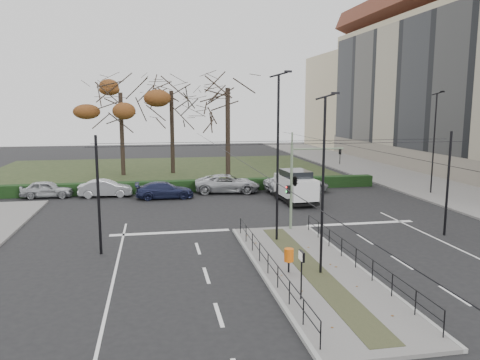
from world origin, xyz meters
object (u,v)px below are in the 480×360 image
at_px(info_panel, 302,262).
at_px(bare_tree_center, 171,97).
at_px(parked_car_fifth, 297,183).
at_px(white_van, 295,186).
at_px(rust_tree, 120,93).
at_px(parked_car_second, 106,188).
at_px(parked_car_fourth, 228,183).
at_px(streetlamp_median_near, 323,184).
at_px(streetlamp_median_far, 278,156).
at_px(litter_bin, 289,255).
at_px(traffic_light, 296,179).
at_px(parked_car_third, 165,190).
at_px(parked_car_first, 47,189).
at_px(streetlamp_sidewalk, 434,142).
at_px(bare_tree_near, 228,95).

relative_size(info_panel, bare_tree_center, 0.16).
bearing_deg(parked_car_fifth, bare_tree_center, 32.02).
bearing_deg(white_van, rust_tree, 129.64).
distance_m(parked_car_second, parked_car_fourth, 10.17).
xyz_separation_m(streetlamp_median_near, streetlamp_median_far, (-0.57, 5.35, 0.64)).
relative_size(streetlamp_median_far, parked_car_fourth, 1.63).
xyz_separation_m(litter_bin, white_van, (4.93, 15.04, 0.40)).
distance_m(traffic_light, parked_car_third, 13.89).
relative_size(parked_car_third, white_van, 0.95).
bearing_deg(parked_car_first, traffic_light, -126.58).
xyz_separation_m(litter_bin, parked_car_first, (-14.36, 20.64, -0.21)).
height_order(litter_bin, streetlamp_sidewalk, streetlamp_sidewalk).
xyz_separation_m(parked_car_third, parked_car_fifth, (11.30, 0.66, 0.10)).
relative_size(streetlamp_median_far, streetlamp_sidewalk, 1.07).
relative_size(litter_bin, parked_car_fifth, 0.19).
xyz_separation_m(traffic_light, info_panel, (-2.88, -10.02, -1.52)).
distance_m(streetlamp_median_near, parked_car_third, 20.24).
bearing_deg(rust_tree, parked_car_fifth, -39.42).
height_order(streetlamp_sidewalk, white_van, streetlamp_sidewalk).
bearing_deg(parked_car_second, parked_car_fifth, -91.92).
bearing_deg(litter_bin, parked_car_fourth, 88.70).
xyz_separation_m(info_panel, bare_tree_near, (1.43, 26.69, 6.74)).
height_order(info_panel, parked_car_fifth, info_panel).
relative_size(rust_tree, parked_car_fifth, 2.04).
relative_size(streetlamp_sidewalk, parked_car_third, 1.83).
bearing_deg(parked_car_fourth, rust_tree, 46.00).
height_order(streetlamp_sidewalk, parked_car_third, streetlamp_sidewalk).
distance_m(streetlamp_median_near, bare_tree_near, 24.51).
bearing_deg(traffic_light, parked_car_third, 123.13).
height_order(bare_tree_center, bare_tree_near, bare_tree_near).
height_order(parked_car_first, parked_car_fifth, parked_car_fifth).
relative_size(parked_car_third, bare_tree_center, 0.39).
distance_m(white_van, rust_tree, 23.06).
relative_size(info_panel, rust_tree, 0.17).
bearing_deg(parked_car_second, bare_tree_center, -24.54).
bearing_deg(streetlamp_median_far, parked_car_fourth, 91.32).
relative_size(streetlamp_median_far, white_van, 1.85).
relative_size(parked_car_first, bare_tree_center, 0.35).
height_order(streetlamp_median_far, parked_car_fourth, streetlamp_median_far).
distance_m(streetlamp_median_far, parked_car_third, 15.29).
height_order(traffic_light, streetlamp_median_near, streetlamp_median_near).
xyz_separation_m(white_van, parked_car_fifth, (1.41, 4.20, -0.54)).
distance_m(parked_car_third, parked_car_fifth, 11.32).
bearing_deg(streetlamp_median_far, traffic_light, 51.15).
relative_size(streetlamp_sidewalk, rust_tree, 0.74).
bearing_deg(bare_tree_near, bare_tree_center, 118.70).
relative_size(parked_car_second, parked_car_third, 0.92).
bearing_deg(parked_car_third, streetlamp_sidewalk, -96.83).
bearing_deg(parked_car_third, info_panel, -168.95).
distance_m(rust_tree, bare_tree_center, 5.34).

